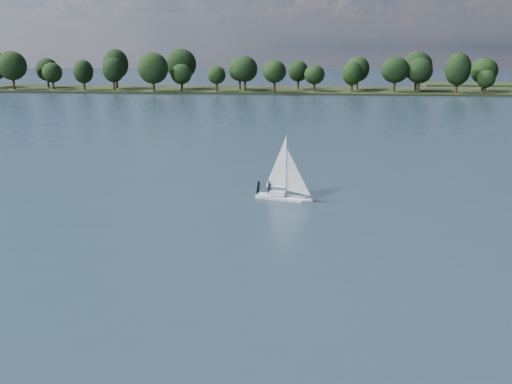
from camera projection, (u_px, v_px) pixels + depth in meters
The scene contains 4 objects.
ground at pixel (316, 131), 120.81m from camera, with size 700.00×700.00×0.00m, color #233342.
far_shore at pixel (314, 91), 228.83m from camera, with size 660.00×40.00×1.50m, color black.
sailboat at pixel (281, 180), 66.08m from camera, with size 6.37×3.33×8.08m.
treeline at pixel (261, 71), 225.51m from camera, with size 562.99×73.68×18.12m.
Camera 1 is at (-1.11, -20.93, 17.28)m, focal length 40.00 mm.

